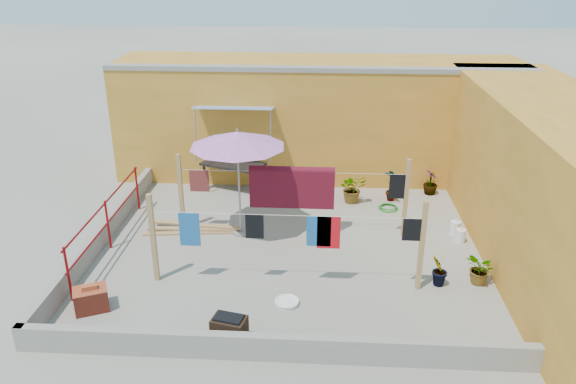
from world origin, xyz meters
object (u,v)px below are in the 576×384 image
at_px(brazier, 229,330).
at_px(plant_back_a, 353,188).
at_px(water_jug_a, 460,236).
at_px(water_jug_b, 455,228).
at_px(brick_stack, 91,299).
at_px(white_basin, 287,302).
at_px(patio_umbrella, 237,140).
at_px(green_hose, 388,207).
at_px(outdoor_table, 233,166).

xyz_separation_m(brazier, plant_back_a, (2.23, 5.76, 0.14)).
height_order(water_jug_a, water_jug_b, water_jug_b).
bearing_deg(brick_stack, white_basin, 6.34).
relative_size(brick_stack, plant_back_a, 0.93).
xyz_separation_m(patio_umbrella, water_jug_a, (4.85, -0.11, -2.06)).
xyz_separation_m(white_basin, green_hose, (2.25, 4.26, -0.01)).
relative_size(brazier, white_basin, 1.35).
bearing_deg(green_hose, patio_umbrella, -155.78).
height_order(outdoor_table, water_jug_b, outdoor_table).
height_order(outdoor_table, plant_back_a, outdoor_table).
bearing_deg(patio_umbrella, water_jug_b, 3.34).
bearing_deg(water_jug_a, brick_stack, -157.21).
xyz_separation_m(water_jug_a, green_hose, (-1.38, 1.67, -0.12)).
bearing_deg(water_jug_b, green_hose, 136.68).
relative_size(white_basin, water_jug_a, 1.29).
relative_size(outdoor_table, brazier, 2.93).
bearing_deg(brazier, plant_back_a, 68.81).
bearing_deg(outdoor_table, water_jug_b, -23.10).
xyz_separation_m(brick_stack, green_hose, (5.70, 4.64, -0.18)).
bearing_deg(water_jug_b, patio_umbrella, -176.66).
bearing_deg(outdoor_table, green_hose, -14.15).
height_order(brazier, water_jug_a, brazier).
height_order(patio_umbrella, brazier, patio_umbrella).
bearing_deg(water_jug_a, water_jug_b, 94.02).
bearing_deg(brick_stack, patio_umbrella, 54.13).
bearing_deg(plant_back_a, outdoor_table, 168.47).
bearing_deg(water_jug_a, patio_umbrella, 178.73).
xyz_separation_m(patio_umbrella, water_jug_b, (4.82, 0.28, -2.06)).
bearing_deg(patio_umbrella, white_basin, -65.75).
relative_size(patio_umbrella, white_basin, 5.48).
xyz_separation_m(patio_umbrella, outdoor_table, (-0.55, 2.57, -1.54)).
relative_size(outdoor_table, green_hose, 3.63).
relative_size(water_jug_a, plant_back_a, 0.47).
distance_m(brick_stack, water_jug_a, 7.68).
distance_m(white_basin, water_jug_a, 4.47).
distance_m(brick_stack, water_jug_b, 7.81).
height_order(patio_umbrella, plant_back_a, patio_umbrella).
distance_m(brazier, white_basin, 1.43).
bearing_deg(patio_umbrella, plant_back_a, 36.73).
bearing_deg(brick_stack, brazier, -16.11).
bearing_deg(green_hose, water_jug_a, -50.32).
height_order(white_basin, water_jug_b, water_jug_b).
relative_size(brick_stack, green_hose, 1.42).
height_order(white_basin, water_jug_a, water_jug_a).
relative_size(water_jug_a, green_hose, 0.71).
bearing_deg(water_jug_b, outdoor_table, 156.90).
bearing_deg(water_jug_a, green_hose, 129.68).
relative_size(outdoor_table, plant_back_a, 2.39).
bearing_deg(green_hose, plant_back_a, 157.00).
distance_m(patio_umbrella, green_hose, 4.38).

